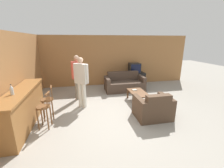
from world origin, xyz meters
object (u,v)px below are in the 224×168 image
object	(u,v)px
bottle	(12,90)
person_by_counter	(81,80)
tv_unit	(134,79)
tv	(134,68)
book_on_table	(134,90)
armchair_near	(153,108)
person_by_window	(77,75)
couch_far	(124,84)
coffee_table	(138,93)
bar_chair_mid	(48,102)
bar_chair_near	(44,110)

from	to	relation	value
bottle	person_by_counter	world-z (taller)	person_by_counter
tv_unit	bottle	distance (m)	5.86
tv	book_on_table	world-z (taller)	tv
armchair_near	bottle	xyz separation A→B (m)	(-3.81, 0.00, 0.86)
person_by_window	tv_unit	bearing A→B (deg)	27.08
tv	person_by_counter	bearing A→B (deg)	-140.22
couch_far	person_by_counter	xyz separation A→B (m)	(-2.02, -1.49, 0.70)
bottle	person_by_window	size ratio (longest dim) A/B	0.15
couch_far	armchair_near	distance (m)	2.79
couch_far	coffee_table	size ratio (longest dim) A/B	1.70
couch_far	tv	xyz separation A→B (m)	(0.81, 0.86, 0.60)
couch_far	coffee_table	world-z (taller)	couch_far
book_on_table	bar_chair_mid	bearing A→B (deg)	-163.41
armchair_near	person_by_window	xyz separation A→B (m)	(-2.28, 2.14, 0.69)
tv	bottle	distance (m)	5.80
coffee_table	book_on_table	world-z (taller)	book_on_table
bar_chair_near	coffee_table	size ratio (longest dim) A/B	0.94
bottle	couch_far	bearing A→B (deg)	37.01
tv_unit	bottle	world-z (taller)	bottle
armchair_near	tv	distance (m)	3.77
armchair_near	person_by_counter	size ratio (longest dim) A/B	0.59
coffee_table	couch_far	bearing A→B (deg)	94.46
bar_chair_mid	person_by_window	xyz separation A→B (m)	(0.88, 1.54, 0.46)
bar_chair_mid	armchair_near	bearing A→B (deg)	-10.62
armchair_near	book_on_table	size ratio (longest dim) A/B	5.56
bar_chair_mid	tv	world-z (taller)	tv
armchair_near	coffee_table	bearing A→B (deg)	89.86
coffee_table	tv	world-z (taller)	tv
bottle	person_by_counter	xyz separation A→B (m)	(1.68, 1.30, -0.16)
coffee_table	tv	bearing A→B (deg)	73.82
bar_chair_mid	bar_chair_near	bearing A→B (deg)	-89.99
person_by_window	bottle	bearing A→B (deg)	-125.69
bar_chair_mid	tv	bearing A→B (deg)	38.47
armchair_near	book_on_table	world-z (taller)	armchair_near
bar_chair_mid	armchair_near	distance (m)	3.22
person_by_window	bar_chair_mid	bearing A→B (deg)	-119.68
bar_chair_mid	tv	xyz separation A→B (m)	(3.85, 3.06, 0.37)
armchair_near	tv_unit	size ratio (longest dim) A/B	0.93
bar_chair_near	armchair_near	world-z (taller)	bar_chair_near
bar_chair_mid	couch_far	bearing A→B (deg)	35.83
coffee_table	person_by_counter	distance (m)	2.24
bar_chair_near	couch_far	xyz separation A→B (m)	(3.04, 2.71, -0.23)
coffee_table	tv_unit	bearing A→B (deg)	73.84
bar_chair_mid	armchair_near	xyz separation A→B (m)	(3.16, -0.59, -0.23)
bar_chair_mid	armchair_near	world-z (taller)	bar_chair_mid
book_on_table	person_by_window	bearing A→B (deg)	164.31
bar_chair_mid	couch_far	distance (m)	3.76
tv	book_on_table	size ratio (longest dim) A/B	3.11
armchair_near	coffee_table	world-z (taller)	armchair_near
person_by_counter	person_by_window	bearing A→B (deg)	100.00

